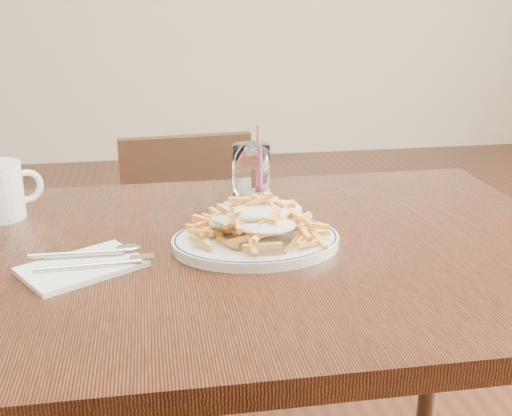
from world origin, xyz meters
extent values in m
cube|color=black|center=(0.00, 0.00, 0.73)|extent=(1.20, 0.80, 0.04)
cylinder|color=black|center=(0.55, 0.35, 0.35)|extent=(0.05, 0.05, 0.71)
cube|color=black|center=(-0.07, 0.87, 0.37)|extent=(0.39, 0.39, 0.03)
cube|color=black|center=(-0.05, 0.71, 0.59)|extent=(0.36, 0.06, 0.40)
cylinder|color=black|center=(0.08, 1.04, 0.18)|extent=(0.03, 0.03, 0.35)
cylinder|color=black|center=(-0.23, 1.02, 0.18)|extent=(0.03, 0.03, 0.35)
cylinder|color=black|center=(0.10, 0.73, 0.18)|extent=(0.03, 0.03, 0.35)
cylinder|color=black|center=(-0.21, 0.71, 0.18)|extent=(0.03, 0.03, 0.35)
torus|color=black|center=(0.02, -0.01, 0.76)|extent=(0.33, 0.33, 0.01)
ellipsoid|color=white|center=(0.02, -0.01, 0.82)|extent=(0.19, 0.16, 0.03)
cube|color=white|center=(-0.26, -0.05, 0.75)|extent=(0.22, 0.19, 0.01)
cylinder|color=white|center=(0.05, 0.22, 0.81)|extent=(0.08, 0.08, 0.12)
cylinder|color=white|center=(0.05, 0.22, 0.77)|extent=(0.07, 0.07, 0.03)
cylinder|color=#FF6190|center=(0.06, 0.23, 0.84)|extent=(0.01, 0.04, 0.16)
torus|color=white|center=(-0.39, 0.24, 0.80)|extent=(0.07, 0.04, 0.07)
camera|label=1|loc=(-0.15, -1.01, 1.17)|focal=45.00mm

